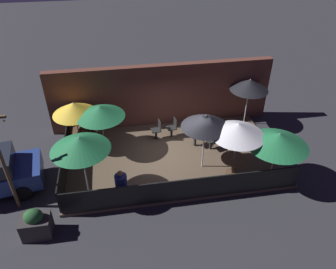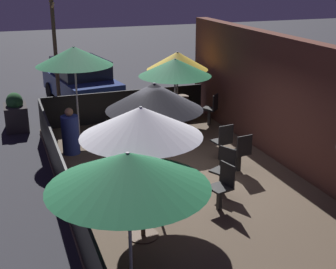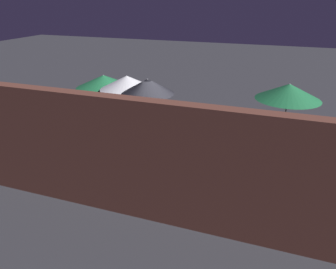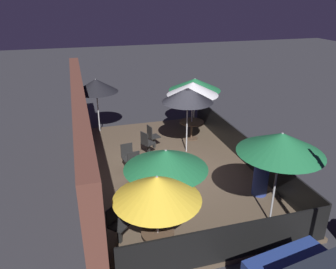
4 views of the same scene
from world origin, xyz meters
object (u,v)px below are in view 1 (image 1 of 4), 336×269
at_px(patio_chair_3, 173,127).
at_px(planter_box, 36,224).
at_px(patio_umbrella_1, 74,108).
at_px(patio_umbrella_2, 100,111).
at_px(patio_chair_4, 157,129).
at_px(patio_umbrella_6, 278,140).
at_px(patio_chair_2, 194,135).
at_px(patio_umbrella_0, 238,129).
at_px(dining_table_2, 104,138).
at_px(patio_umbrella_4, 250,85).
at_px(patio_chair_0, 210,139).
at_px(dining_table_1, 79,133).
at_px(patio_chair_1, 98,123).
at_px(light_post, 1,158).
at_px(patio_umbrella_5, 205,121).
at_px(patron_0, 121,185).
at_px(patio_umbrella_3, 80,143).
at_px(dining_table_0, 233,161).

bearing_deg(patio_chair_3, planter_box, 33.30).
distance_m(patio_umbrella_1, planter_box, 5.04).
height_order(patio_umbrella_2, patio_chair_4, patio_umbrella_2).
relative_size(patio_umbrella_6, patio_chair_2, 2.33).
relative_size(patio_umbrella_1, patio_umbrella_6, 0.95).
bearing_deg(patio_umbrella_0, patio_chair_2, 117.25).
relative_size(patio_umbrella_2, dining_table_2, 2.78).
relative_size(patio_umbrella_4, patio_chair_0, 2.49).
bearing_deg(patio_umbrella_0, dining_table_1, 153.96).
height_order(patio_umbrella_4, planter_box, patio_umbrella_4).
bearing_deg(dining_table_1, patio_chair_1, 44.38).
xyz_separation_m(patio_umbrella_0, light_post, (-8.07, -0.34, 0.01)).
distance_m(patio_umbrella_5, patron_0, 3.86).
bearing_deg(patio_chair_0, patio_umbrella_2, -113.53).
height_order(patio_chair_1, patron_0, patron_0).
bearing_deg(patio_umbrella_5, patio_chair_2, 89.64).
distance_m(patio_chair_3, light_post, 7.18).
bearing_deg(dining_table_1, patio_chair_3, -0.71).
xyz_separation_m(patio_umbrella_2, light_post, (-3.09, -2.81, 0.23)).
xyz_separation_m(patio_umbrella_0, patio_chair_0, (-0.44, 1.73, -1.60)).
xyz_separation_m(patio_chair_0, patio_chair_1, (-4.81, 2.01, 0.02)).
bearing_deg(patio_umbrella_5, patron_0, -160.99).
height_order(patio_umbrella_3, dining_table_1, patio_umbrella_3).
relative_size(patio_umbrella_4, patron_0, 1.92).
distance_m(patio_umbrella_1, patio_chair_4, 3.70).
bearing_deg(patio_umbrella_1, patio_chair_1, 44.38).
relative_size(patio_chair_3, light_post, 0.23).
xyz_separation_m(dining_table_1, patio_chair_3, (4.18, -0.05, -0.08)).
bearing_deg(patio_umbrella_0, dining_table_2, 153.59).
distance_m(patio_umbrella_3, patio_chair_1, 4.27).
xyz_separation_m(patio_umbrella_2, dining_table_2, (0.00, 0.00, -1.32)).
bearing_deg(patron_0, patio_chair_4, -49.87).
distance_m(patio_chair_0, patio_chair_2, 0.72).
relative_size(patio_umbrella_1, dining_table_1, 2.82).
bearing_deg(patio_chair_4, dining_table_2, 0.00).
bearing_deg(patio_umbrella_2, dining_table_2, 0.00).
xyz_separation_m(patio_umbrella_1, patio_umbrella_5, (4.97, -2.37, 0.35)).
xyz_separation_m(patio_umbrella_2, dining_table_0, (4.98, -2.47, -1.29)).
relative_size(patio_umbrella_0, dining_table_1, 3.14).
bearing_deg(patio_umbrella_0, patio_umbrella_3, -178.50).
relative_size(patio_umbrella_3, patio_umbrella_5, 1.02).
xyz_separation_m(patio_umbrella_4, patio_chair_1, (-7.06, 0.22, -1.49)).
relative_size(patio_umbrella_0, patio_chair_3, 2.56).
height_order(patio_umbrella_6, dining_table_0, patio_umbrella_6).
xyz_separation_m(patio_umbrella_0, patio_umbrella_6, (1.33, -0.58, -0.21)).
bearing_deg(planter_box, patio_umbrella_0, 13.62).
relative_size(patio_umbrella_6, patron_0, 1.88).
xyz_separation_m(patio_umbrella_0, patio_chair_1, (-5.25, 3.74, -1.57)).
relative_size(patio_umbrella_1, patron_0, 1.78).
bearing_deg(dining_table_0, patio_umbrella_4, 62.85).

